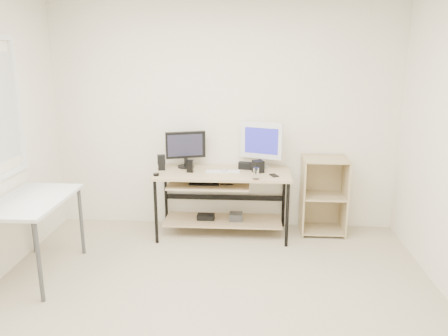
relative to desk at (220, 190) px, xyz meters
name	(u,v)px	position (x,y,z in m)	size (l,w,h in m)	color
room	(189,154)	(-0.11, -1.62, 0.78)	(4.01, 4.01, 2.62)	#BBAD90
desk	(220,190)	(0.00, 0.00, 0.00)	(1.50, 0.65, 0.75)	tan
side_table	(32,207)	(-1.65, -1.06, 0.13)	(0.60, 1.00, 0.75)	silver
shelf_unit	(323,195)	(1.18, 0.16, -0.09)	(0.50, 0.40, 0.90)	tan
black_monitor	(186,147)	(-0.41, 0.16, 0.45)	(0.45, 0.19, 0.42)	black
white_imac	(261,142)	(0.45, 0.20, 0.52)	(0.48, 0.21, 0.53)	silver
keyboard	(223,171)	(0.03, -0.01, 0.22)	(0.38, 0.11, 0.01)	silver
mouse	(224,170)	(0.05, 0.00, 0.23)	(0.06, 0.10, 0.03)	#B4B4B9
center_speaker	(246,166)	(0.28, 0.13, 0.25)	(0.16, 0.07, 0.08)	black
speaker_left	(161,162)	(-0.67, 0.04, 0.30)	(0.10, 0.10, 0.17)	black
speaker_right	(258,166)	(0.42, 0.00, 0.28)	(0.11, 0.11, 0.13)	black
audio_controller	(190,166)	(-0.33, -0.05, 0.28)	(0.07, 0.04, 0.14)	black
volume_puck	(156,174)	(-0.68, -0.21, 0.22)	(0.06, 0.06, 0.03)	black
smartphone	(274,175)	(0.59, -0.14, 0.22)	(0.07, 0.13, 0.01)	black
coaster	(256,179)	(0.40, -0.28, 0.21)	(0.08, 0.08, 0.01)	#916541
drinking_glass	(256,173)	(0.40, -0.28, 0.28)	(0.06, 0.06, 0.12)	white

